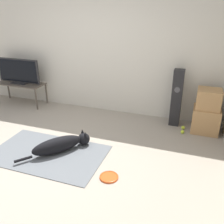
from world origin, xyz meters
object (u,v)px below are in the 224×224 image
at_px(cardboard_box_upper, 209,99).
at_px(tennis_ball_by_boxes, 183,128).
at_px(dog, 62,144).
at_px(tv, 18,71).
at_px(floor_speaker, 177,98).
at_px(frisbee, 109,177).
at_px(cardboard_box_lower, 206,120).
at_px(tv_stand, 20,86).
at_px(tennis_ball_near_speaker, 182,132).

xyz_separation_m(cardboard_box_upper, tennis_ball_by_boxes, (-0.36, -0.06, -0.59)).
height_order(dog, tv, tv).
xyz_separation_m(floor_speaker, tennis_ball_by_boxes, (0.19, -0.17, -0.51)).
bearing_deg(frisbee, floor_speaker, 72.00).
relative_size(dog, frisbee, 3.80).
bearing_deg(tv, cardboard_box_upper, -0.54).
relative_size(frisbee, cardboard_box_lower, 0.55).
relative_size(tv_stand, tennis_ball_near_speaker, 17.18).
xyz_separation_m(dog, tennis_ball_by_boxes, (1.74, 1.42, -0.10)).
relative_size(tv, tennis_ball_by_boxes, 16.03).
distance_m(floor_speaker, tennis_ball_by_boxes, 0.57).
relative_size(tv_stand, tennis_ball_by_boxes, 17.18).
bearing_deg(cardboard_box_upper, cardboard_box_lower, -60.55).
bearing_deg(cardboard_box_lower, tv_stand, 179.39).
bearing_deg(frisbee, tv, 146.40).
distance_m(floor_speaker, tennis_ball_near_speaker, 0.64).
bearing_deg(dog, floor_speaker, 45.61).
bearing_deg(cardboard_box_upper, floor_speaker, 169.38).
bearing_deg(tennis_ball_near_speaker, tv, 175.67).
bearing_deg(dog, tennis_ball_by_boxes, 39.23).
bearing_deg(cardboard_box_lower, tv, 179.35).
bearing_deg(cardboard_box_lower, tennis_ball_by_boxes, -171.48).
relative_size(cardboard_box_upper, tv, 0.38).
relative_size(frisbee, tennis_ball_near_speaker, 3.89).
height_order(dog, tennis_ball_near_speaker, dog).
height_order(frisbee, tennis_ball_by_boxes, tennis_ball_by_boxes).
bearing_deg(tennis_ball_by_boxes, tennis_ball_near_speaker, -88.74).
relative_size(tennis_ball_by_boxes, tennis_ball_near_speaker, 1.00).
relative_size(cardboard_box_lower, tennis_ball_near_speaker, 7.12).
xyz_separation_m(tv, tennis_ball_by_boxes, (3.66, -0.10, -0.73)).
distance_m(frisbee, tv_stand, 3.43).
height_order(frisbee, tv, tv).
bearing_deg(tv, tennis_ball_by_boxes, -1.58).
bearing_deg(tv_stand, tennis_ball_by_boxes, -1.54).
distance_m(cardboard_box_lower, tennis_ball_near_speaker, 0.47).
xyz_separation_m(floor_speaker, tv, (-3.47, -0.07, 0.22)).
height_order(dog, cardboard_box_lower, cardboard_box_lower).
distance_m(dog, tv, 2.53).
relative_size(floor_speaker, tv_stand, 0.95).
bearing_deg(tennis_ball_near_speaker, cardboard_box_lower, 32.44).
xyz_separation_m(dog, frisbee, (0.92, -0.36, -0.12)).
height_order(cardboard_box_lower, tennis_ball_near_speaker, cardboard_box_lower).
bearing_deg(cardboard_box_upper, tv, 179.46).
xyz_separation_m(dog, cardboard_box_upper, (2.11, 1.49, 0.49)).
height_order(frisbee, floor_speaker, floor_speaker).
xyz_separation_m(frisbee, cardboard_box_lower, (1.19, 1.84, 0.21)).
distance_m(dog, tennis_ball_near_speaker, 2.15).
height_order(tv, tennis_ball_near_speaker, tv).
distance_m(dog, cardboard_box_upper, 2.63).
bearing_deg(cardboard_box_upper, tennis_ball_near_speaker, -146.40).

